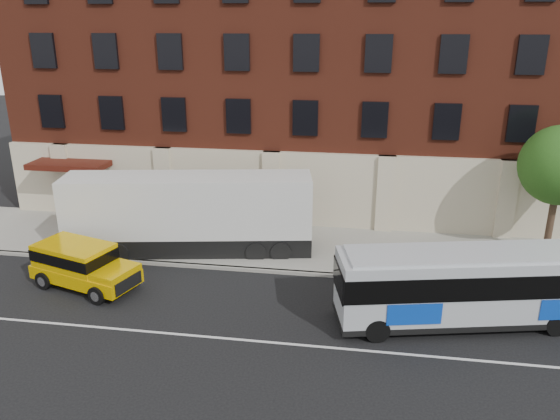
% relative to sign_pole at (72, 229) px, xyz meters
% --- Properties ---
extents(ground, '(120.00, 120.00, 0.00)m').
position_rel_sign_pole_xyz_m(ground, '(8.50, -6.15, -1.45)').
color(ground, black).
rests_on(ground, ground).
extents(sidewalk, '(60.00, 6.00, 0.15)m').
position_rel_sign_pole_xyz_m(sidewalk, '(8.50, 2.85, -1.38)').
color(sidewalk, gray).
rests_on(sidewalk, ground).
extents(kerb, '(60.00, 0.25, 0.15)m').
position_rel_sign_pole_xyz_m(kerb, '(8.50, -0.15, -1.38)').
color(kerb, gray).
rests_on(kerb, ground).
extents(lane_line, '(60.00, 0.12, 0.01)m').
position_rel_sign_pole_xyz_m(lane_line, '(8.50, -5.65, -1.45)').
color(lane_line, silver).
rests_on(lane_line, ground).
extents(building, '(30.00, 12.10, 15.00)m').
position_rel_sign_pole_xyz_m(building, '(8.49, 10.77, 6.13)').
color(building, maroon).
rests_on(building, sidewalk).
extents(sign_pole, '(0.30, 0.20, 2.50)m').
position_rel_sign_pole_xyz_m(sign_pole, '(0.00, 0.00, 0.00)').
color(sign_pole, slate).
rests_on(sign_pole, ground).
extents(city_bus, '(10.82, 4.49, 2.90)m').
position_rel_sign_pole_xyz_m(city_bus, '(17.78, -3.15, 0.15)').
color(city_bus, '#AFB4BA').
rests_on(city_bus, ground).
extents(yellow_suv, '(4.97, 3.15, 1.85)m').
position_rel_sign_pole_xyz_m(yellow_suv, '(1.78, -2.63, -0.39)').
color(yellow_suv, '#D8A500').
rests_on(yellow_suv, ground).
extents(shipping_container, '(11.77, 4.31, 3.85)m').
position_rel_sign_pole_xyz_m(shipping_container, '(5.24, 1.45, 0.45)').
color(shipping_container, black).
rests_on(shipping_container, ground).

